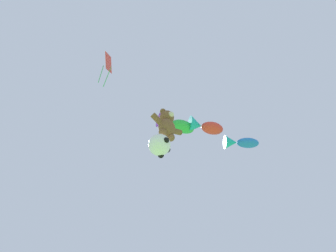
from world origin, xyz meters
TOP-DOWN VIEW (x-y plane):
  - teddy_bear_kite at (1.76, 6.94)m, footprint 1.71×0.75m
  - soccer_ball_kite at (1.41, 6.95)m, footprint 0.96×0.96m
  - fish_kite_emerald at (3.84, 8.76)m, footprint 2.46×1.55m
  - fish_kite_crimson at (5.51, 7.87)m, footprint 2.37×1.80m
  - fish_kite_cobalt at (7.94, 7.17)m, footprint 2.21×1.96m
  - diamond_kite at (-1.22, 8.19)m, footprint 0.95×0.91m

SIDE VIEW (x-z plane):
  - soccer_ball_kite at x=1.41m, z-range 8.47..9.36m
  - teddy_bear_kite at x=1.76m, z-range 9.55..11.28m
  - fish_kite_cobalt at x=7.94m, z-range 13.12..14.00m
  - fish_kite_emerald at x=3.84m, z-range 13.19..14.23m
  - fish_kite_crimson at x=5.51m, z-range 13.39..14.44m
  - diamond_kite at x=-1.22m, z-range 12.58..15.60m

